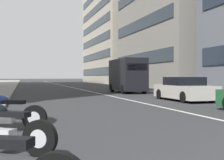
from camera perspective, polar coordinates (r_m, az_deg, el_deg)
name	(u,v)px	position (r m, az deg, el deg)	size (l,w,h in m)	color
lane_centre_stripe	(73,88)	(39.01, -7.30, -1.41)	(110.00, 0.16, 0.01)	silver
motorcycle_by_sign_pole	(2,129)	(6.00, -19.69, -8.56)	(1.28, 1.83, 1.48)	black
motorcycle_second_in_row	(5,113)	(8.61, -19.28, -5.75)	(0.98, 2.08, 1.48)	black
car_lead_in_lane	(184,90)	(18.36, 13.25, -1.74)	(4.49, 1.92, 1.37)	beige
delivery_van_ahead	(127,75)	(26.68, 2.82, 0.94)	(5.34, 2.15, 2.90)	black
office_tower_far_left_down_avenue	(130,14)	(69.70, 3.40, 12.09)	(27.18, 16.31, 30.48)	beige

